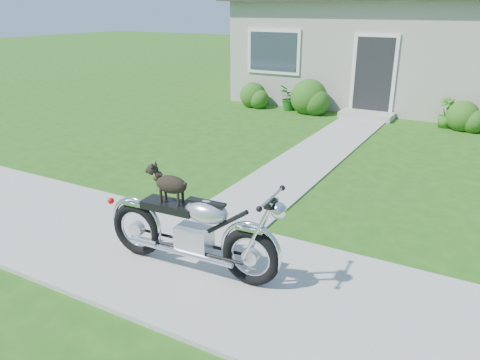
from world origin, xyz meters
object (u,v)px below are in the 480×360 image
potted_plant_left (290,98)px  motorcycle_with_dog (192,228)px  house (452,31)px  potted_plant_right (446,113)px

potted_plant_left → motorcycle_with_dog: motorcycle_with_dog is taller
potted_plant_left → motorcycle_with_dog: 9.08m
motorcycle_with_dog → potted_plant_left: bearing=103.4°
house → motorcycle_with_dog: bearing=-95.3°
potted_plant_right → motorcycle_with_dog: 8.85m
house → potted_plant_right: size_ratio=16.92×
potted_plant_left → potted_plant_right: (4.23, 0.00, 0.01)m
house → potted_plant_left: size_ratio=17.26×
potted_plant_right → potted_plant_left: bearing=180.0°
potted_plant_left → potted_plant_right: 4.23m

